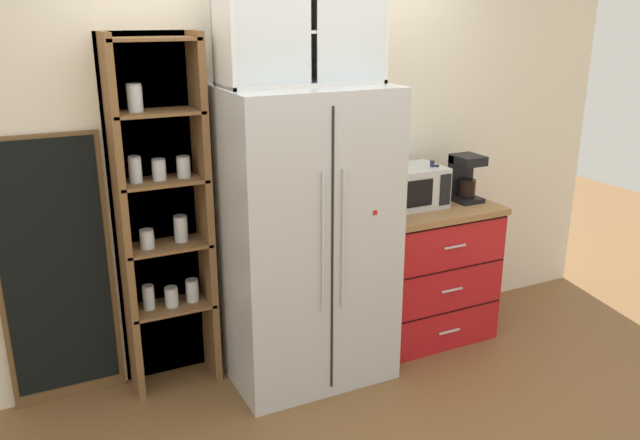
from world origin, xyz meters
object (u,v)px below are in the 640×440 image
Objects in this scene: coffee_maker at (464,177)px; mug_sage at (423,196)px; mug_navy at (430,198)px; microwave at (408,187)px; bottle_clear at (435,189)px; chalkboard_menu at (56,273)px; bottle_cobalt at (431,186)px; refrigerator at (305,237)px.

mug_sage is at bearing 167.38° from coffee_maker.
microwave is at bearing 158.90° from mug_navy.
coffee_maker is at bearing -12.62° from mug_sage.
bottle_clear is at bearing -166.62° from coffee_maker.
chalkboard_menu is at bearing 171.99° from bottle_clear.
mug_navy is at bearing 88.24° from bottle_clear.
microwave is 1.47× the size of bottle_cobalt.
refrigerator is at bearing -171.72° from mug_sage.
mug_navy and mug_sage have the same top height.
microwave is 0.17m from bottle_clear.
refrigerator reaches higher than microwave.
chalkboard_menu is at bearing 175.19° from mug_sage.
mug_sage is 0.39× the size of bottle_clear.
mug_sage is 0.15m from bottle_clear.
bottle_clear is (0.92, 0.01, 0.17)m from refrigerator.
bottle_clear is at bearing -91.76° from mug_navy.
refrigerator is at bearing -176.54° from bottle_cobalt.
mug_navy is 0.09m from bottle_cobalt.
coffee_maker is 2.70× the size of mug_navy.
coffee_maker is at bearing -5.68° from chalkboard_menu.
bottle_cobalt is 2.30m from chalkboard_menu.
mug_sage is (0.00, 0.07, 0.00)m from mug_navy.
mug_navy is 2.29m from chalkboard_menu.
mug_sage is 0.37× the size of bottle_cobalt.
bottle_cobalt is 1.06× the size of bottle_clear.
bottle_clear is at bearing -39.04° from microwave.
bottle_cobalt reaches higher than mug_navy.
mug_sage is (-0.28, 0.06, -0.11)m from coffee_maker.
microwave is 0.17m from mug_navy.
microwave is 2.16m from chalkboard_menu.
bottle_cobalt is (0.13, -0.06, 0.00)m from microwave.
refrigerator is 6.17× the size of bottle_clear.
bottle_cobalt is (0.92, 0.06, 0.18)m from refrigerator.
refrigerator is 5.83× the size of bottle_cobalt.
coffee_maker is 0.20× the size of chalkboard_menu.
refrigerator reaches higher than bottle_cobalt.
bottle_cobalt is 0.20× the size of chalkboard_menu.
bottle_clear is (0.13, -0.11, -0.01)m from microwave.
coffee_maker is at bearing 2.09° from mug_navy.
bottle_clear is at bearing -8.01° from chalkboard_menu.
mug_sage is at bearing 8.36° from microwave.
chalkboard_menu is at bearing 173.39° from mug_navy.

